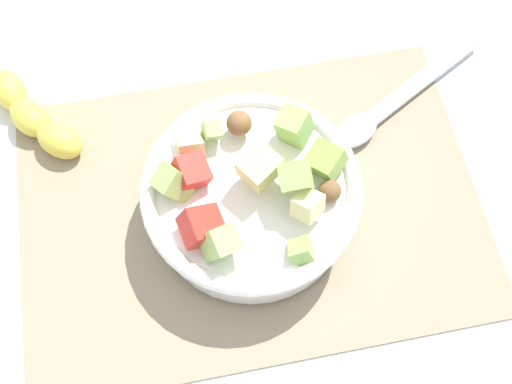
{
  "coord_description": "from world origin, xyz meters",
  "views": [
    {
      "loc": [
        -0.04,
        -0.26,
        0.61
      ],
      "look_at": [
        0.0,
        -0.01,
        0.05
      ],
      "focal_mm": 43.53,
      "sensor_mm": 36.0,
      "label": 1
    }
  ],
  "objects": [
    {
      "name": "placemat",
      "position": [
        0.0,
        0.0,
        0.0
      ],
      "size": [
        0.48,
        0.33,
        0.01
      ],
      "primitive_type": "cube",
      "color": "gray",
      "rests_on": "ground_plane"
    },
    {
      "name": "banana_whole",
      "position": [
        -0.22,
        0.15,
        0.02
      ],
      "size": [
        0.11,
        0.14,
        0.04
      ],
      "color": "yellow",
      "rests_on": "ground_plane"
    },
    {
      "name": "salad_bowl",
      "position": [
        0.0,
        -0.01,
        0.04
      ],
      "size": [
        0.22,
        0.22,
        0.11
      ],
      "color": "white",
      "rests_on": "placemat"
    },
    {
      "name": "ground_plane",
      "position": [
        0.0,
        0.0,
        0.0
      ],
      "size": [
        2.4,
        2.4,
        0.0
      ],
      "primitive_type": "plane",
      "color": "silver"
    },
    {
      "name": "serving_spoon",
      "position": [
        0.17,
        0.09,
        0.01
      ],
      "size": [
        0.21,
        0.13,
        0.01
      ],
      "color": "#B7B7BC",
      "rests_on": "placemat"
    }
  ]
}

